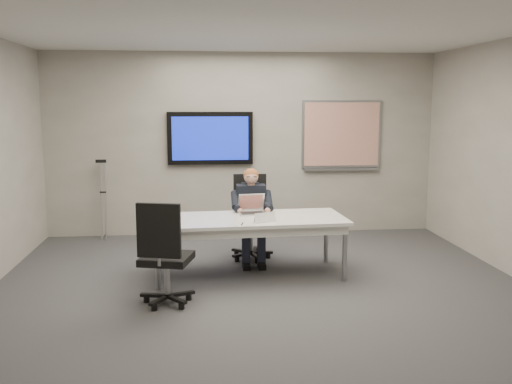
{
  "coord_description": "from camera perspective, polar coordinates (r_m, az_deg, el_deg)",
  "views": [
    {
      "loc": [
        -0.66,
        -5.79,
        2.05
      ],
      "look_at": [
        -0.0,
        0.86,
        0.99
      ],
      "focal_mm": 40.0,
      "sensor_mm": 36.0,
      "label": 1
    }
  ],
  "objects": [
    {
      "name": "floor",
      "position": [
        6.18,
        0.83,
        -10.36
      ],
      "size": [
        6.0,
        6.0,
        0.02
      ],
      "primitive_type": "cube",
      "color": "#3A3A3C",
      "rests_on": "ground"
    },
    {
      "name": "ceiling",
      "position": [
        5.88,
        0.89,
        16.35
      ],
      "size": [
        6.0,
        6.0,
        0.02
      ],
      "primitive_type": "cube",
      "color": "silver",
      "rests_on": "wall_back"
    },
    {
      "name": "conference_table",
      "position": [
        6.73,
        -0.75,
        -3.25
      ],
      "size": [
        2.32,
        1.06,
        0.7
      ],
      "rotation": [
        0.0,
        0.0,
        0.05
      ],
      "color": "white",
      "rests_on": "ground"
    },
    {
      "name": "wall_front",
      "position": [
        2.94,
        7.5,
        -3.81
      ],
      "size": [
        6.0,
        0.02,
        2.8
      ],
      "primitive_type": "cube",
      "color": "gray",
      "rests_on": "ground"
    },
    {
      "name": "office_chair_far",
      "position": [
        7.55,
        -0.55,
        -4.05
      ],
      "size": [
        0.54,
        0.54,
        1.1
      ],
      "rotation": [
        0.0,
        0.0,
        -0.04
      ],
      "color": "black",
      "rests_on": "ground"
    },
    {
      "name": "laptop",
      "position": [
        6.97,
        -0.41,
        -1.67
      ],
      "size": [
        0.36,
        0.35,
        0.23
      ],
      "rotation": [
        0.0,
        0.0,
        0.16
      ],
      "color": "#BBBBBD",
      "rests_on": "conference_table"
    },
    {
      "name": "name_tent",
      "position": [
        6.48,
        0.89,
        -2.53
      ],
      "size": [
        0.27,
        0.17,
        0.11
      ],
      "primitive_type": null,
      "rotation": [
        0.0,
        0.0,
        0.4
      ],
      "color": "white",
      "rests_on": "conference_table"
    },
    {
      "name": "whiteboard",
      "position": [
        9.05,
        8.55,
        5.62
      ],
      "size": [
        1.25,
        0.08,
        1.1
      ],
      "color": "gray",
      "rests_on": "wall_back"
    },
    {
      "name": "pen",
      "position": [
        6.36,
        -1.38,
        -3.18
      ],
      "size": [
        0.04,
        0.13,
        0.01
      ],
      "primitive_type": "cylinder",
      "rotation": [
        0.0,
        1.57,
        1.36
      ],
      "color": "black",
      "rests_on": "conference_table"
    },
    {
      "name": "office_chair_near",
      "position": [
        5.89,
        -9.03,
        -8.0
      ],
      "size": [
        0.63,
        0.63,
        1.09
      ],
      "rotation": [
        0.0,
        0.0,
        2.89
      ],
      "color": "black",
      "rests_on": "ground"
    },
    {
      "name": "crutch",
      "position": [
        8.86,
        -15.02,
        -0.58
      ],
      "size": [
        0.22,
        0.45,
        1.26
      ],
      "primitive_type": null,
      "rotation": [
        -0.15,
        0.0,
        -0.13
      ],
      "color": "#A3A5AB",
      "rests_on": "ground"
    },
    {
      "name": "tv_display",
      "position": [
        8.76,
        -4.6,
        5.38
      ],
      "size": [
        1.3,
        0.09,
        0.8
      ],
      "color": "black",
      "rests_on": "wall_back"
    },
    {
      "name": "seated_person",
      "position": [
        7.29,
        -0.4,
        -3.38
      ],
      "size": [
        0.37,
        0.64,
        1.21
      ],
      "rotation": [
        0.0,
        0.0,
        -0.01
      ],
      "color": "#1D2130",
      "rests_on": "office_chair_far"
    },
    {
      "name": "wall_back",
      "position": [
        8.84,
        -1.35,
        4.79
      ],
      "size": [
        6.0,
        0.02,
        2.8
      ],
      "primitive_type": "cube",
      "color": "gray",
      "rests_on": "ground"
    }
  ]
}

